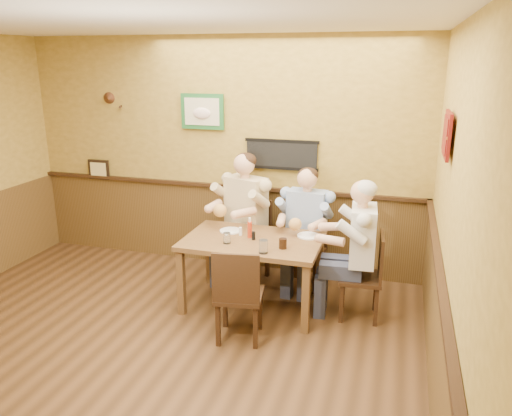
{
  "coord_description": "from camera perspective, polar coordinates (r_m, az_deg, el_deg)",
  "views": [
    {
      "loc": [
        2.13,
        -3.14,
        2.52
      ],
      "look_at": [
        0.78,
        1.41,
        1.1
      ],
      "focal_mm": 35.0,
      "sensor_mm": 36.0,
      "label": 1
    }
  ],
  "objects": [
    {
      "name": "diner_tan_shirt",
      "position": [
        5.81,
        -1.12,
        -1.8
      ],
      "size": [
        0.81,
        0.81,
        1.36
      ],
      "primitive_type": null,
      "rotation": [
        0.0,
        0.0,
        -0.36
      ],
      "color": "beige",
      "rests_on": "ground"
    },
    {
      "name": "water_glass_mid",
      "position": [
        4.74,
        0.86,
        -4.43
      ],
      "size": [
        0.1,
        0.1,
        0.13
      ],
      "primitive_type": "cylinder",
      "rotation": [
        0.0,
        0.0,
        0.22
      ],
      "color": "silver",
      "rests_on": "dining_table"
    },
    {
      "name": "salt_shaker",
      "position": [
        5.22,
        -1.79,
        -2.68
      ],
      "size": [
        0.04,
        0.04,
        0.09
      ],
      "primitive_type": "cylinder",
      "rotation": [
        0.0,
        0.0,
        -0.3
      ],
      "color": "white",
      "rests_on": "dining_table"
    },
    {
      "name": "diner_blue_polo",
      "position": [
        5.66,
        5.77,
        -3.01
      ],
      "size": [
        0.63,
        0.63,
        1.25
      ],
      "primitive_type": null,
      "rotation": [
        0.0,
        0.0,
        -0.1
      ],
      "color": "#8097C1",
      "rests_on": "ground"
    },
    {
      "name": "dining_table",
      "position": [
        5.16,
        -0.38,
        -4.51
      ],
      "size": [
        1.4,
        0.9,
        0.75
      ],
      "color": "brown",
      "rests_on": "ground"
    },
    {
      "name": "hot_sauce_bottle",
      "position": [
        5.13,
        -0.72,
        -2.38
      ],
      "size": [
        0.06,
        0.06,
        0.19
      ],
      "primitive_type": "cylinder",
      "rotation": [
        0.0,
        0.0,
        0.21
      ],
      "color": "#B62F13",
      "rests_on": "dining_table"
    },
    {
      "name": "room",
      "position": [
        3.96,
        -14.24,
        3.99
      ],
      "size": [
        5.02,
        5.03,
        2.81
      ],
      "color": "#372210",
      "rests_on": "ground"
    },
    {
      "name": "chair_back_left",
      "position": [
        5.88,
        -1.11,
        -3.69
      ],
      "size": [
        0.57,
        0.57,
        0.95
      ],
      "primitive_type": null,
      "rotation": [
        0.0,
        0.0,
        -0.36
      ],
      "color": "#321F10",
      "rests_on": "ground"
    },
    {
      "name": "chair_right_end",
      "position": [
        5.13,
        11.83,
        -7.57
      ],
      "size": [
        0.44,
        0.44,
        0.89
      ],
      "primitive_type": null,
      "rotation": [
        0.0,
        0.0,
        -1.49
      ],
      "color": "#321F10",
      "rests_on": "ground"
    },
    {
      "name": "pepper_shaker",
      "position": [
        5.09,
        -0.29,
        -3.19
      ],
      "size": [
        0.04,
        0.04,
        0.09
      ],
      "primitive_type": "cylinder",
      "rotation": [
        0.0,
        0.0,
        -0.24
      ],
      "color": "black",
      "rests_on": "dining_table"
    },
    {
      "name": "plate_far_left",
      "position": [
        5.35,
        -2.95,
        -2.6
      ],
      "size": [
        0.26,
        0.26,
        0.02
      ],
      "primitive_type": "cylinder",
      "rotation": [
        0.0,
        0.0,
        0.17
      ],
      "color": "white",
      "rests_on": "dining_table"
    },
    {
      "name": "water_glass_left",
      "position": [
        5.0,
        -3.35,
        -3.45
      ],
      "size": [
        0.08,
        0.08,
        0.11
      ],
      "primitive_type": "cylinder",
      "rotation": [
        0.0,
        0.0,
        0.07
      ],
      "color": "white",
      "rests_on": "dining_table"
    },
    {
      "name": "cola_tumbler",
      "position": [
        4.86,
        3.09,
        -4.07
      ],
      "size": [
        0.1,
        0.1,
        0.1
      ],
      "primitive_type": "cylinder",
      "rotation": [
        0.0,
        0.0,
        0.31
      ],
      "color": "black",
      "rests_on": "dining_table"
    },
    {
      "name": "chair_back_right",
      "position": [
        5.72,
        5.71,
        -4.77
      ],
      "size": [
        0.44,
        0.44,
        0.87
      ],
      "primitive_type": null,
      "rotation": [
        0.0,
        0.0,
        -0.1
      ],
      "color": "#321F10",
      "rests_on": "ground"
    },
    {
      "name": "diner_white_elder",
      "position": [
        5.05,
        11.95,
        -5.58
      ],
      "size": [
        0.63,
        0.63,
        1.28
      ],
      "primitive_type": null,
      "rotation": [
        0.0,
        0.0,
        -1.49
      ],
      "color": "silver",
      "rests_on": "ground"
    },
    {
      "name": "chair_near_side",
      "position": [
        4.65,
        -1.9,
        -9.66
      ],
      "size": [
        0.48,
        0.48,
        0.92
      ],
      "primitive_type": null,
      "rotation": [
        0.0,
        0.0,
        3.3
      ],
      "color": "#321F10",
      "rests_on": "ground"
    },
    {
      "name": "plate_far_right",
      "position": [
        5.22,
        6.01,
        -3.17
      ],
      "size": [
        0.31,
        0.31,
        0.02
      ],
      "primitive_type": "cylinder",
      "rotation": [
        0.0,
        0.0,
        -0.39
      ],
      "color": "white",
      "rests_on": "dining_table"
    }
  ]
}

